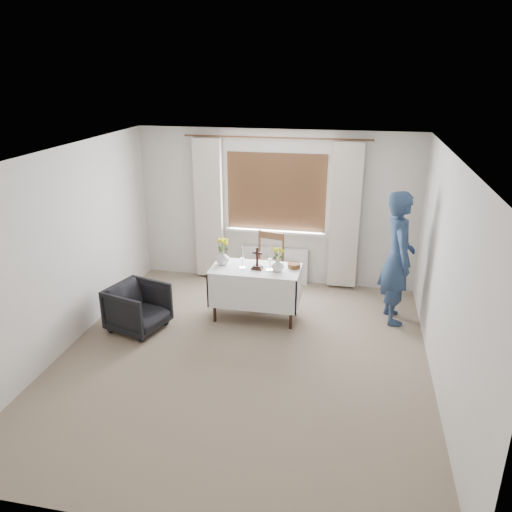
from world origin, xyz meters
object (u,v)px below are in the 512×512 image
(armchair, at_px, (138,308))
(wooden_cross, at_px, (257,258))
(altar_table, at_px, (256,293))
(person, at_px, (398,258))
(wooden_chair, at_px, (266,266))
(flower_vase_right, at_px, (278,265))
(flower_vase_left, at_px, (223,258))

(armchair, bearing_deg, wooden_cross, -51.93)
(altar_table, distance_m, person, 2.02)
(armchair, height_order, wooden_cross, wooden_cross)
(wooden_chair, height_order, flower_vase_right, wooden_chair)
(altar_table, xyz_separation_m, flower_vase_left, (-0.49, 0.05, 0.48))
(wooden_chair, height_order, person, person)
(wooden_chair, bearing_deg, flower_vase_left, -112.61)
(flower_vase_left, bearing_deg, flower_vase_right, -6.99)
(wooden_chair, distance_m, wooden_cross, 0.87)
(altar_table, relative_size, flower_vase_right, 6.74)
(flower_vase_right, bearing_deg, wooden_chair, 111.32)
(wooden_cross, relative_size, flower_vase_left, 1.58)
(wooden_chair, xyz_separation_m, wooden_cross, (0.02, -0.77, 0.42))
(armchair, relative_size, person, 0.38)
(flower_vase_right, bearing_deg, wooden_cross, 177.38)
(armchair, bearing_deg, flower_vase_left, -39.18)
(armchair, relative_size, flower_vase_left, 3.50)
(armchair, bearing_deg, altar_table, -50.48)
(wooden_cross, relative_size, flower_vase_right, 1.73)
(flower_vase_right, bearing_deg, person, 13.26)
(wooden_chair, bearing_deg, armchair, -123.88)
(altar_table, bearing_deg, wooden_chair, 89.02)
(flower_vase_left, bearing_deg, person, 6.62)
(person, bearing_deg, altar_table, 89.21)
(wooden_chair, xyz_separation_m, armchair, (-1.51, -1.39, -0.18))
(armchair, bearing_deg, flower_vase_right, -55.54)
(wooden_cross, height_order, flower_vase_left, wooden_cross)
(person, bearing_deg, flower_vase_right, 92.68)
(armchair, xyz_separation_m, flower_vase_right, (1.81, 0.61, 0.53))
(altar_table, relative_size, flower_vase_left, 6.18)
(flower_vase_right, bearing_deg, armchair, -161.48)
(wooden_chair, relative_size, flower_vase_right, 5.48)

